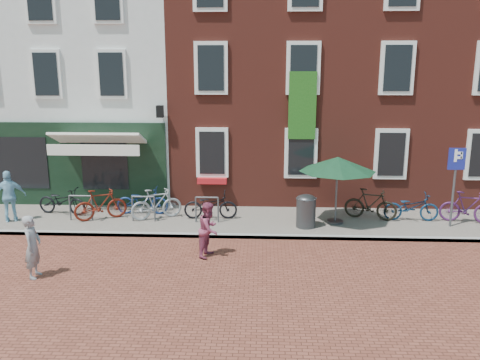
{
  "coord_description": "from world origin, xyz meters",
  "views": [
    {
      "loc": [
        2.23,
        -13.53,
        4.94
      ],
      "look_at": [
        1.53,
        1.16,
        1.48
      ],
      "focal_mm": 37.03,
      "sensor_mm": 36.0,
      "label": 1
    }
  ],
  "objects_px": {
    "parking_sign": "(455,173)",
    "parasol": "(338,161)",
    "boy": "(209,229)",
    "bicycle_0": "(62,201)",
    "woman": "(33,247)",
    "bicycle_7": "(468,207)",
    "bicycle_6": "(411,207)",
    "litter_bin": "(306,209)",
    "bicycle_5": "(371,204)",
    "bicycle_4": "(211,205)",
    "cafe_person": "(10,196)",
    "bicycle_3": "(156,204)",
    "bicycle_2": "(142,201)",
    "bicycle_1": "(101,205)"
  },
  "relations": [
    {
      "from": "boy",
      "to": "bicycle_3",
      "type": "distance_m",
      "value": 3.41
    },
    {
      "from": "woman",
      "to": "bicycle_5",
      "type": "relative_size",
      "value": 0.92
    },
    {
      "from": "bicycle_3",
      "to": "bicycle_5",
      "type": "bearing_deg",
      "value": -113.74
    },
    {
      "from": "parking_sign",
      "to": "bicycle_6",
      "type": "xyz_separation_m",
      "value": [
        -1.05,
        0.54,
        -1.21
      ]
    },
    {
      "from": "parking_sign",
      "to": "cafe_person",
      "type": "relative_size",
      "value": 1.49
    },
    {
      "from": "parasol",
      "to": "bicycle_0",
      "type": "height_order",
      "value": "parasol"
    },
    {
      "from": "cafe_person",
      "to": "boy",
      "type": "bearing_deg",
      "value": 134.3
    },
    {
      "from": "bicycle_1",
      "to": "bicycle_2",
      "type": "distance_m",
      "value": 1.35
    },
    {
      "from": "cafe_person",
      "to": "bicycle_6",
      "type": "relative_size",
      "value": 0.96
    },
    {
      "from": "bicycle_3",
      "to": "woman",
      "type": "bearing_deg",
      "value": 128.8
    },
    {
      "from": "litter_bin",
      "to": "bicycle_5",
      "type": "height_order",
      "value": "litter_bin"
    },
    {
      "from": "bicycle_4",
      "to": "bicycle_5",
      "type": "distance_m",
      "value": 5.09
    },
    {
      "from": "bicycle_0",
      "to": "bicycle_5",
      "type": "relative_size",
      "value": 1.03
    },
    {
      "from": "bicycle_0",
      "to": "bicycle_5",
      "type": "bearing_deg",
      "value": -78.97
    },
    {
      "from": "bicycle_5",
      "to": "cafe_person",
      "type": "bearing_deg",
      "value": 112.16
    },
    {
      "from": "boy",
      "to": "bicycle_7",
      "type": "height_order",
      "value": "boy"
    },
    {
      "from": "bicycle_0",
      "to": "bicycle_7",
      "type": "height_order",
      "value": "bicycle_7"
    },
    {
      "from": "bicycle_4",
      "to": "bicycle_6",
      "type": "distance_m",
      "value": 6.34
    },
    {
      "from": "litter_bin",
      "to": "boy",
      "type": "height_order",
      "value": "boy"
    },
    {
      "from": "litter_bin",
      "to": "bicycle_7",
      "type": "bearing_deg",
      "value": 7.41
    },
    {
      "from": "bicycle_2",
      "to": "bicycle_3",
      "type": "distance_m",
      "value": 0.78
    },
    {
      "from": "litter_bin",
      "to": "bicycle_0",
      "type": "distance_m",
      "value": 7.96
    },
    {
      "from": "boy",
      "to": "bicycle_5",
      "type": "relative_size",
      "value": 0.89
    },
    {
      "from": "cafe_person",
      "to": "bicycle_6",
      "type": "xyz_separation_m",
      "value": [
        12.57,
        0.67,
        -0.37
      ]
    },
    {
      "from": "bicycle_3",
      "to": "bicycle_7",
      "type": "distance_m",
      "value": 9.74
    },
    {
      "from": "boy",
      "to": "bicycle_1",
      "type": "height_order",
      "value": "boy"
    },
    {
      "from": "parking_sign",
      "to": "parasol",
      "type": "distance_m",
      "value": 3.48
    },
    {
      "from": "litter_bin",
      "to": "parking_sign",
      "type": "height_order",
      "value": "parking_sign"
    },
    {
      "from": "parasol",
      "to": "bicycle_4",
      "type": "xyz_separation_m",
      "value": [
        -3.92,
        0.26,
        -1.51
      ]
    },
    {
      "from": "boy",
      "to": "bicycle_0",
      "type": "xyz_separation_m",
      "value": [
        -5.2,
        3.14,
        -0.18
      ]
    },
    {
      "from": "litter_bin",
      "to": "bicycle_3",
      "type": "height_order",
      "value": "litter_bin"
    },
    {
      "from": "bicycle_4",
      "to": "parking_sign",
      "type": "bearing_deg",
      "value": -96.47
    },
    {
      "from": "bicycle_0",
      "to": "bicycle_5",
      "type": "distance_m",
      "value": 10.02
    },
    {
      "from": "woman",
      "to": "bicycle_7",
      "type": "bearing_deg",
      "value": -71.78
    },
    {
      "from": "boy",
      "to": "cafe_person",
      "type": "distance_m",
      "value": 6.9
    },
    {
      "from": "bicycle_6",
      "to": "bicycle_7",
      "type": "relative_size",
      "value": 1.03
    },
    {
      "from": "parking_sign",
      "to": "parasol",
      "type": "height_order",
      "value": "parking_sign"
    },
    {
      "from": "bicycle_7",
      "to": "parking_sign",
      "type": "bearing_deg",
      "value": 136.46
    },
    {
      "from": "parasol",
      "to": "bicycle_6",
      "type": "distance_m",
      "value": 2.87
    },
    {
      "from": "bicycle_5",
      "to": "bicycle_7",
      "type": "relative_size",
      "value": 1.0
    },
    {
      "from": "bicycle_4",
      "to": "bicycle_5",
      "type": "xyz_separation_m",
      "value": [
        5.09,
        0.18,
        0.05
      ]
    },
    {
      "from": "bicycle_2",
      "to": "boy",
      "type": "bearing_deg",
      "value": -143.15
    },
    {
      "from": "parking_sign",
      "to": "bicycle_7",
      "type": "bearing_deg",
      "value": 33.04
    },
    {
      "from": "bicycle_0",
      "to": "bicycle_2",
      "type": "xyz_separation_m",
      "value": [
        2.63,
        0.16,
        0.0
      ]
    },
    {
      "from": "parking_sign",
      "to": "bicycle_4",
      "type": "bearing_deg",
      "value": 176.56
    },
    {
      "from": "boy",
      "to": "bicycle_4",
      "type": "distance_m",
      "value": 2.91
    },
    {
      "from": "bicycle_1",
      "to": "bicycle_4",
      "type": "bearing_deg",
      "value": -112.49
    },
    {
      "from": "parking_sign",
      "to": "parasol",
      "type": "relative_size",
      "value": 1.03
    },
    {
      "from": "litter_bin",
      "to": "bicycle_0",
      "type": "bearing_deg",
      "value": 173.28
    },
    {
      "from": "bicycle_5",
      "to": "bicycle_6",
      "type": "relative_size",
      "value": 0.97
    }
  ]
}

